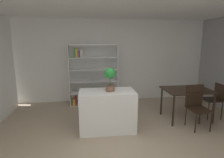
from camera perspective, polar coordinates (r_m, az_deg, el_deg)
The scene contains 8 objects.
ground_plane at distance 3.48m, azimuth 2.92°, elevation -22.10°, with size 9.13×9.13×0.00m, color tan.
back_partition at distance 5.97m, azimuth -2.26°, elevation 5.57°, with size 6.64×0.06×2.59m, color white.
kitchen_island at distance 4.10m, azimuth -1.49°, elevation -9.69°, with size 1.19×0.64×0.88m, color white.
potted_plant_on_island at distance 3.88m, azimuth -0.59°, elevation 0.58°, with size 0.23×0.23×0.50m.
open_bookshelf at distance 5.60m, azimuth -6.48°, elevation 1.56°, with size 1.44×0.37×1.83m.
dining_table at distance 4.91m, azimuth 22.11°, elevation -3.86°, with size 1.12×0.81×0.77m.
dining_chair_near at distance 4.60m, azimuth 24.52°, elevation -6.78°, with size 0.43×0.45×0.96m.
dining_chair_window_side at distance 5.37m, azimuth 29.18°, elevation -4.92°, with size 0.43×0.42×0.88m.
Camera 1 is at (-0.54, -2.84, 1.94)m, focal length 29.74 mm.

